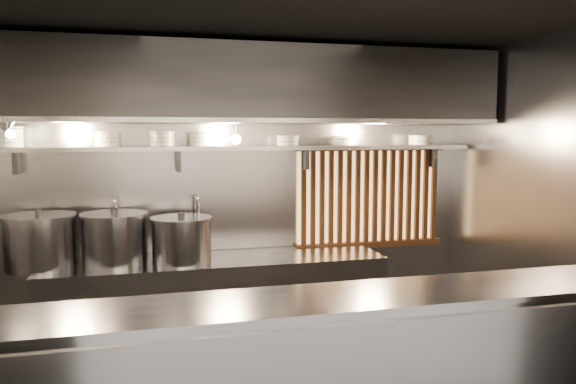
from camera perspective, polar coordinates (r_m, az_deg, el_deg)
name	(u,v)px	position (r m, az deg, el deg)	size (l,w,h in m)	color
ceiling	(279,17)	(3.97, -0.97, 17.36)	(4.50, 4.50, 0.00)	black
wall_back	(242,198)	(5.40, -4.70, -0.57)	(4.50, 4.50, 0.00)	gray
wall_right	(551,210)	(4.97, 25.15, -1.70)	(3.00, 3.00, 0.00)	gray
cooking_bench	(217,308)	(5.20, -7.22, -11.59)	(3.00, 0.70, 0.90)	#939398
bowl_shelf	(245,148)	(5.19, -4.40, 4.48)	(4.40, 0.34, 0.04)	#939398
exhaust_hood	(249,86)	(4.98, -3.99, 10.68)	(4.40, 0.81, 0.65)	#2D2D30
wood_screen	(370,196)	(5.72, 8.32, -0.44)	(1.56, 0.09, 1.04)	#FDBE71
faucet_left	(117,213)	(5.20, -17.01, -2.10)	(0.04, 0.30, 0.50)	silver
faucet_right	(196,211)	(5.22, -9.31, -1.89)	(0.04, 0.30, 0.50)	silver
heat_lamp	(7,126)	(4.74, -26.68, 5.97)	(0.25, 0.35, 0.20)	#939398
pendant_bulb	(236,139)	(5.05, -5.29, 5.36)	(0.09, 0.09, 0.19)	#2D2D30
stock_pot_left	(40,241)	(5.07, -23.85, -4.62)	(0.75, 0.75, 0.49)	#939398
stock_pot_mid	(115,238)	(5.03, -17.20, -4.52)	(0.67, 0.67, 0.48)	#939398
stock_pot_right	(182,239)	(4.97, -10.74, -4.75)	(0.55, 0.55, 0.43)	#939398
bowl_stack_0	(8,137)	(5.21, -26.54, 5.02)	(0.24, 0.24, 0.17)	silver
bowl_stack_1	(107,139)	(5.11, -17.90, 5.15)	(0.22, 0.22, 0.13)	silver
bowl_stack_2	(162,139)	(5.11, -12.67, 5.29)	(0.23, 0.23, 0.13)	silver
bowl_stack_3	(201,139)	(5.13, -8.83, 5.37)	(0.23, 0.23, 0.13)	silver
bowl_stack_4	(288,141)	(5.27, -0.05, 5.25)	(0.22, 0.22, 0.09)	silver
bowl_stack_5	(343,140)	(5.44, 5.61, 5.25)	(0.22, 0.22, 0.09)	silver
bowl_stack_6	(420,140)	(5.77, 13.29, 5.16)	(0.24, 0.24, 0.09)	silver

